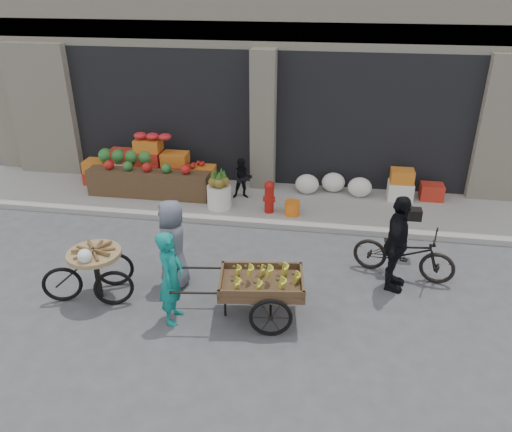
% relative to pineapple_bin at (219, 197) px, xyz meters
% --- Properties ---
extents(ground, '(80.00, 80.00, 0.00)m').
position_rel_pineapple_bin_xyz_m(ground, '(0.75, -3.60, -0.37)').
color(ground, '#424244').
rests_on(ground, ground).
extents(sidewalk, '(18.00, 2.20, 0.12)m').
position_rel_pineapple_bin_xyz_m(sidewalk, '(0.75, 0.50, -0.31)').
color(sidewalk, gray).
rests_on(sidewalk, ground).
extents(building, '(14.00, 6.45, 7.00)m').
position_rel_pineapple_bin_xyz_m(building, '(0.75, 4.43, 3.00)').
color(building, beige).
rests_on(building, ground).
extents(fruit_display, '(3.10, 1.12, 1.24)m').
position_rel_pineapple_bin_xyz_m(fruit_display, '(-1.73, 0.78, 0.30)').
color(fruit_display, '#B12718').
rests_on(fruit_display, sidewalk).
extents(pineapple_bin, '(0.52, 0.52, 0.50)m').
position_rel_pineapple_bin_xyz_m(pineapple_bin, '(0.00, 0.00, 0.00)').
color(pineapple_bin, silver).
rests_on(pineapple_bin, sidewalk).
extents(fire_hydrant, '(0.22, 0.22, 0.71)m').
position_rel_pineapple_bin_xyz_m(fire_hydrant, '(1.10, -0.05, 0.13)').
color(fire_hydrant, '#A5140F').
rests_on(fire_hydrant, sidewalk).
extents(orange_bucket, '(0.32, 0.32, 0.30)m').
position_rel_pineapple_bin_xyz_m(orange_bucket, '(1.60, -0.10, -0.10)').
color(orange_bucket, orange).
rests_on(orange_bucket, sidewalk).
extents(right_bay_goods, '(3.35, 0.60, 0.70)m').
position_rel_pineapple_bin_xyz_m(right_bay_goods, '(3.36, 1.10, 0.04)').
color(right_bay_goods, silver).
rests_on(right_bay_goods, sidewalk).
extents(seated_person, '(0.51, 0.43, 0.93)m').
position_rel_pineapple_bin_xyz_m(seated_person, '(0.40, 0.60, 0.21)').
color(seated_person, black).
rests_on(seated_person, sidewalk).
extents(banana_cart, '(2.23, 1.14, 0.89)m').
position_rel_pineapple_bin_xyz_m(banana_cart, '(1.41, -3.49, 0.28)').
color(banana_cart, brown).
rests_on(banana_cart, ground).
extents(vendor_woman, '(0.37, 0.55, 1.49)m').
position_rel_pineapple_bin_xyz_m(vendor_woman, '(0.15, -3.75, 0.37)').
color(vendor_woman, '#107E74').
rests_on(vendor_woman, ground).
extents(tricycle_cart, '(1.45, 1.09, 0.95)m').
position_rel_pineapple_bin_xyz_m(tricycle_cart, '(-1.22, -3.38, 0.20)').
color(tricycle_cart, '#9E7F51').
rests_on(tricycle_cart, ground).
extents(vendor_grey, '(0.59, 0.81, 1.54)m').
position_rel_pineapple_bin_xyz_m(vendor_grey, '(-0.11, -2.82, 0.40)').
color(vendor_grey, slate).
rests_on(vendor_grey, ground).
extents(bicycle, '(1.81, 1.01, 0.90)m').
position_rel_pineapple_bin_xyz_m(bicycle, '(3.68, -1.95, 0.08)').
color(bicycle, black).
rests_on(bicycle, ground).
extents(cyclist, '(0.64, 1.04, 1.66)m').
position_rel_pineapple_bin_xyz_m(cyclist, '(3.48, -2.35, 0.46)').
color(cyclist, black).
rests_on(cyclist, ground).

